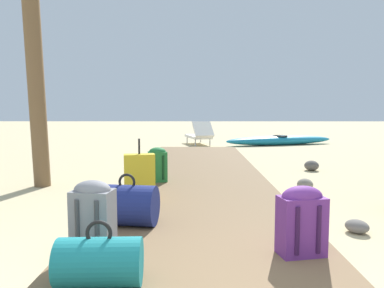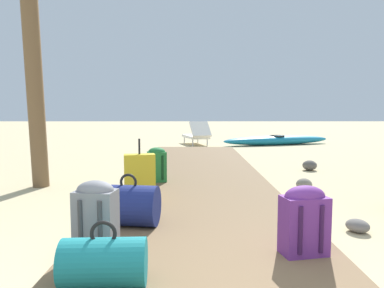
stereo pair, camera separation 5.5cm
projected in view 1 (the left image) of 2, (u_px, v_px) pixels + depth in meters
The scene contains 13 objects.
ground_plane at pixel (198, 192), 5.27m from camera, with size 60.00×60.00×0.00m, color #CCB789.
boardwalk at pixel (198, 177), 6.17m from camera, with size 2.13×9.12×0.08m, color brown.
backpack_purple at pixel (302, 219), 2.76m from camera, with size 0.37×0.27×0.52m.
backpack_green at pixel (158, 164), 5.58m from camera, with size 0.31×0.28×0.52m.
duffel_bag_teal at pixel (100, 262), 2.28m from camera, with size 0.53×0.33×0.41m.
backpack_grey at pixel (93, 216), 2.75m from camera, with size 0.32×0.26×0.57m.
suitcase_yellow at pixel (140, 177), 4.44m from camera, with size 0.39×0.24×0.74m.
duffel_bag_navy at pixel (127, 205), 3.48m from camera, with size 0.59×0.45×0.49m.
lounge_chair at pixel (199, 135), 12.13m from camera, with size 0.98×1.66×0.77m.
kayak at pixel (280, 140), 12.11m from camera, with size 3.79×1.72×0.31m.
rock_right_mid at pixel (357, 226), 3.51m from camera, with size 0.19×0.23×0.12m, color slate.
rock_right_far at pixel (312, 166), 7.07m from camera, with size 0.27×0.27×0.19m, color #5B5651.
rock_right_near at pixel (305, 185), 5.33m from camera, with size 0.23×0.22×0.17m, color gray.
Camera 1 is at (-0.03, -1.54, 1.17)m, focal length 34.78 mm.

